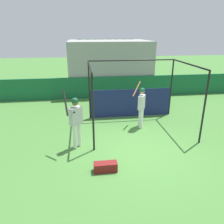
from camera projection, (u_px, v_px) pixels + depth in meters
name	position (u px, v px, depth m)	size (l,w,h in m)	color
ground_plane	(140.00, 151.00, 7.63)	(60.00, 60.00, 0.00)	#477F38
outfield_wall	(113.00, 87.00, 13.69)	(24.00, 0.12, 1.31)	#196038
bleacher_section	(109.00, 66.00, 15.25)	(5.40, 4.00, 3.39)	#9E9E99
batting_cage	(133.00, 96.00, 9.97)	(4.03, 3.11, 2.74)	black
player_batter	(141.00, 104.00, 9.23)	(0.59, 0.93, 1.90)	white
player_waiting	(76.00, 118.00, 7.53)	(0.65, 0.73, 2.16)	white
equipment_bag	(106.00, 167.00, 6.52)	(0.70, 0.28, 0.28)	maroon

